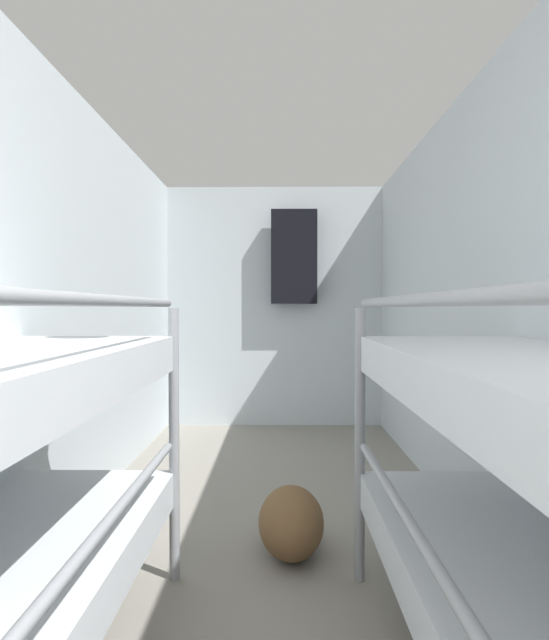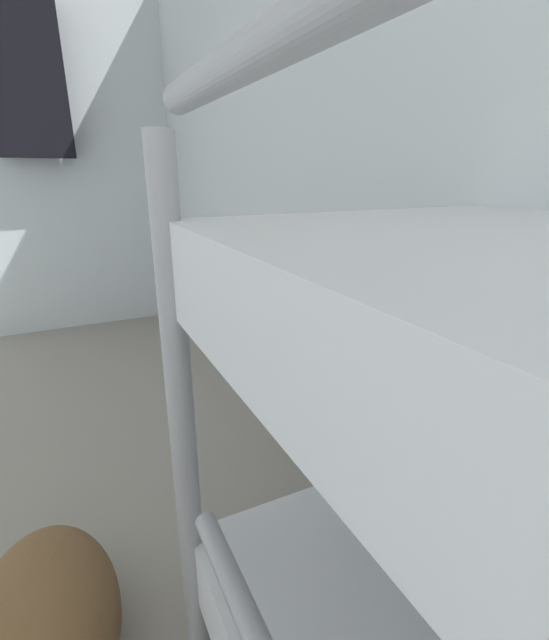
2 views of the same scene
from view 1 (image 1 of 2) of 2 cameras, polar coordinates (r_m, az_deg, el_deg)
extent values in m
cube|color=silver|center=(2.63, -25.22, 1.51)|extent=(0.06, 5.24, 2.35)
cube|color=silver|center=(2.58, 24.24, 1.52)|extent=(0.06, 5.24, 2.35)
cube|color=silver|center=(4.95, -0.01, 1.53)|extent=(2.24, 0.06, 2.35)
cylinder|color=gray|center=(2.24, -11.40, -13.75)|extent=(0.04, 0.04, 1.17)
cylinder|color=gray|center=(1.44, -19.17, -21.71)|extent=(0.03, 1.51, 0.03)
cylinder|color=gray|center=(1.32, -19.37, 2.14)|extent=(0.03, 1.51, 0.03)
cylinder|color=gray|center=(2.22, 9.73, -13.88)|extent=(0.04, 0.04, 1.17)
cube|color=silver|center=(1.61, 28.62, -27.51)|extent=(0.66, 1.78, 0.14)
cylinder|color=gray|center=(1.41, 15.77, -22.23)|extent=(0.03, 1.51, 0.03)
cube|color=silver|center=(1.43, 28.89, -6.56)|extent=(0.66, 1.78, 0.14)
cylinder|color=gray|center=(1.29, 15.94, 2.19)|extent=(0.03, 1.51, 0.03)
ellipsoid|color=brown|center=(2.54, 1.91, -22.04)|extent=(0.31, 0.48, 0.31)
cube|color=black|center=(4.83, 2.24, 7.21)|extent=(0.44, 0.12, 0.90)
camera|label=2|loc=(1.50, 8.60, -0.83)|focal=24.00mm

